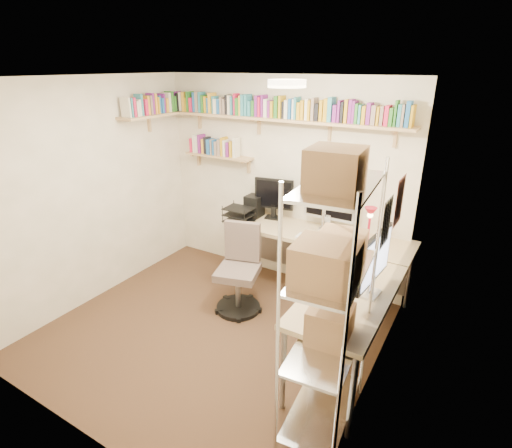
{
  "coord_description": "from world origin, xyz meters",
  "views": [
    {
      "loc": [
        2.17,
        -2.74,
        2.6
      ],
      "look_at": [
        0.21,
        0.55,
        1.06
      ],
      "focal_mm": 28.0,
      "sensor_mm": 36.0,
      "label": 1
    }
  ],
  "objects": [
    {
      "name": "wire_rack",
      "position": [
        1.42,
        -0.54,
        1.35
      ],
      "size": [
        0.51,
        0.91,
        2.17
      ],
      "rotation": [
        0.0,
        0.0,
        0.09
      ],
      "color": "silver",
      "rests_on": "ground"
    },
    {
      "name": "office_chair",
      "position": [
        0.01,
        0.53,
        0.42
      ],
      "size": [
        0.54,
        0.55,
        0.99
      ],
      "rotation": [
        0.0,
        0.0,
        0.28
      ],
      "color": "black",
      "rests_on": "ground"
    },
    {
      "name": "ground",
      "position": [
        0.0,
        0.0,
        0.0
      ],
      "size": [
        3.2,
        3.2,
        0.0
      ],
      "primitive_type": "plane",
      "color": "#402E1B",
      "rests_on": "ground"
    },
    {
      "name": "wall_shelves",
      "position": [
        -0.4,
        1.3,
        2.03
      ],
      "size": [
        3.12,
        1.09,
        0.8
      ],
      "color": "tan",
      "rests_on": "ground"
    },
    {
      "name": "room_shell",
      "position": [
        0.0,
        0.0,
        1.55
      ],
      "size": [
        3.24,
        3.04,
        2.52
      ],
      "color": "beige",
      "rests_on": "ground"
    },
    {
      "name": "corner_desk",
      "position": [
        0.7,
        0.94,
        0.81
      ],
      "size": [
        2.17,
        2.12,
        1.41
      ],
      "color": "tan",
      "rests_on": "ground"
    }
  ]
}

